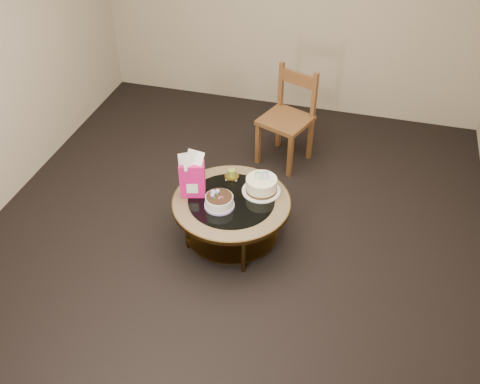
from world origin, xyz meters
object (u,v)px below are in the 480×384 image
(gift_bag, at_px, (192,175))
(coffee_table, at_px, (231,207))
(decorated_cake, at_px, (219,202))
(cream_cake, at_px, (261,185))
(dining_chair, at_px, (288,118))

(gift_bag, bearing_deg, coffee_table, -13.67)
(decorated_cake, xyz_separation_m, cream_cake, (0.29, 0.28, 0.02))
(cream_cake, height_order, gift_bag, gift_bag)
(gift_bag, distance_m, dining_chair, 1.48)
(dining_chair, bearing_deg, gift_bag, -90.79)
(gift_bag, bearing_deg, dining_chair, 52.74)
(decorated_cake, relative_size, gift_bag, 0.61)
(cream_cake, relative_size, gift_bag, 0.80)
(decorated_cake, distance_m, cream_cake, 0.41)
(cream_cake, height_order, dining_chair, dining_chair)
(decorated_cake, bearing_deg, cream_cake, 44.13)
(coffee_table, distance_m, cream_cake, 0.32)
(coffee_table, bearing_deg, dining_chair, 81.14)
(cream_cake, xyz_separation_m, dining_chair, (-0.01, 1.18, -0.02))
(coffee_table, bearing_deg, cream_cake, 39.41)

